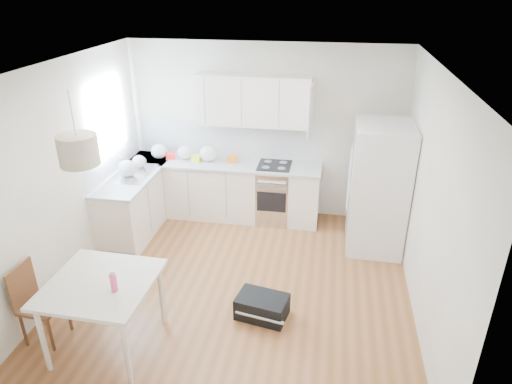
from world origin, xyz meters
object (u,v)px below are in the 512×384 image
dining_chair (42,304)px  refrigerator (380,188)px  gym_bag (262,307)px  dining_table (101,289)px

dining_chair → refrigerator: bearing=38.6°
dining_chair → gym_bag: dining_chair is taller
dining_table → refrigerator: bearing=42.9°
dining_table → gym_bag: (1.51, 0.72, -0.59)m
refrigerator → dining_table: refrigerator is taller
refrigerator → dining_chair: refrigerator is taller
refrigerator → dining_chair: bearing=-143.8°
dining_chair → dining_table: bearing=3.8°
dining_table → gym_bag: 1.77m
dining_table → dining_chair: bearing=-177.8°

